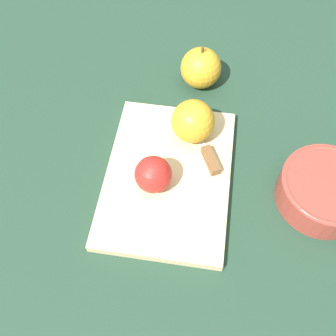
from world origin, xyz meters
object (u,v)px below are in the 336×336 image
at_px(apple_half_right, 193,121).
at_px(bowl, 325,190).
at_px(apple_whole, 199,68).
at_px(apple_half_left, 153,175).
at_px(knife, 209,156).

xyz_separation_m(apple_half_right, bowl, (-0.06, -0.25, -0.03)).
bearing_deg(bowl, apple_whole, 51.70).
distance_m(apple_whole, bowl, 0.35).
bearing_deg(apple_half_right, apple_half_left, -82.80).
relative_size(apple_half_right, knife, 0.66).
relative_size(apple_half_left, knife, 0.53).
distance_m(apple_half_left, knife, 0.12).
distance_m(knife, apple_whole, 0.21).
bearing_deg(knife, apple_half_left, 101.02).
distance_m(apple_half_right, bowl, 0.26).
distance_m(apple_half_left, apple_whole, 0.28).
relative_size(apple_half_right, bowl, 0.51).
bearing_deg(apple_half_left, apple_whole, -138.36).
bearing_deg(knife, bowl, -127.73).
bearing_deg(apple_half_left, apple_half_right, -152.81).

